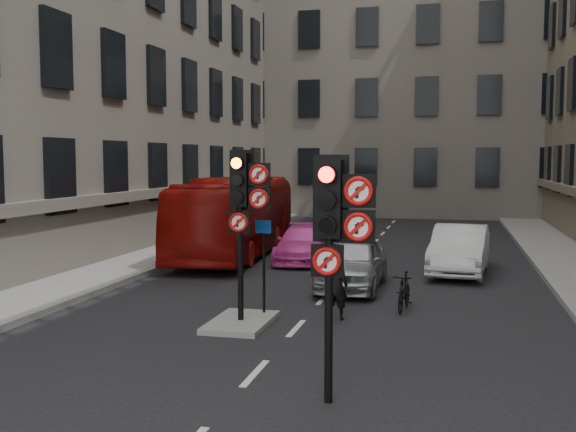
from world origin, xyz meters
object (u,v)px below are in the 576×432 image
at_px(car_pink, 303,244).
at_px(car_silver, 353,263).
at_px(motorcyclist, 336,285).
at_px(bus_red, 236,216).
at_px(info_sign, 264,253).
at_px(signal_near, 335,225).
at_px(motorcycle, 404,291).
at_px(signal_far, 244,198).
at_px(car_white, 460,249).

bearing_deg(car_pink, car_silver, -67.50).
bearing_deg(car_pink, motorcyclist, -78.38).
height_order(bus_red, info_sign, bus_red).
bearing_deg(motorcyclist, signal_near, 106.12).
xyz_separation_m(car_pink, motorcycle, (3.88, -6.70, -0.15)).
distance_m(signal_far, info_sign, 1.47).
bearing_deg(car_white, bus_red, 170.30).
height_order(signal_far, car_white, signal_far).
relative_size(signal_far, motorcyclist, 2.33).
relative_size(car_silver, bus_red, 0.40).
relative_size(bus_red, motorcycle, 6.90).
distance_m(signal_far, car_pink, 9.21).
bearing_deg(car_silver, info_sign, -109.64).
xyz_separation_m(car_silver, info_sign, (-1.41, -3.85, 0.75)).
bearing_deg(signal_near, signal_far, 123.02).
distance_m(bus_red, motorcyclist, 10.26).
relative_size(car_pink, bus_red, 0.40).
distance_m(car_white, info_sign, 8.22).
relative_size(signal_near, car_pink, 0.87).
xyz_separation_m(signal_far, car_silver, (1.62, 4.59, -2.01)).
bearing_deg(motorcycle, info_sign, -147.70).
relative_size(motorcycle, motorcyclist, 0.96).
bearing_deg(car_pink, info_sign, -89.30).
distance_m(signal_near, motorcyclist, 5.39).
xyz_separation_m(signal_near, signal_far, (-2.60, 4.00, 0.12)).
distance_m(car_silver, car_pink, 4.94).
xyz_separation_m(car_white, motorcyclist, (-2.71, -6.73, 0.03)).
xyz_separation_m(bus_red, motorcycle, (6.55, -7.63, -0.97)).
xyz_separation_m(motorcycle, motorcyclist, (-1.40, -1.23, 0.32)).
bearing_deg(motorcyclist, motorcycle, -132.17).
bearing_deg(car_pink, bus_red, 155.25).
xyz_separation_m(car_silver, motorcycle, (1.54, -2.35, -0.25)).
relative_size(car_white, car_pink, 1.08).
bearing_deg(bus_red, motorcyclist, -63.93).
bearing_deg(signal_near, car_white, 80.93).
bearing_deg(motorcycle, car_silver, 128.74).
relative_size(signal_near, info_sign, 1.74).
bearing_deg(car_silver, car_white, 48.35).
height_order(signal_near, motorcycle, signal_near).
height_order(car_white, motorcyclist, motorcyclist).
bearing_deg(car_silver, signal_far, -109.01).
bearing_deg(info_sign, motorcycle, 27.87).
bearing_deg(signal_near, motorcycle, 84.79).
bearing_deg(info_sign, signal_far, -105.07).
bearing_deg(info_sign, car_pink, 97.49).
bearing_deg(bus_red, signal_near, -70.77).
bearing_deg(motorcyclist, bus_red, -53.12).
height_order(car_silver, car_pink, car_silver).
xyz_separation_m(car_white, car_pink, (-5.18, 1.20, -0.14)).
xyz_separation_m(car_silver, car_white, (2.85, 3.15, 0.04)).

